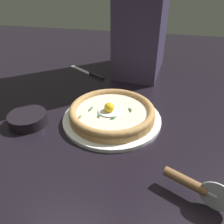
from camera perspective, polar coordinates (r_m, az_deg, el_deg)
The scene contains 6 objects.
ground_plane at distance 0.78m, azimuth -1.13°, elevation -3.13°, with size 2.40×2.40×0.03m, color black.
pizza_plate at distance 0.77m, azimuth -0.00°, elevation -1.63°, with size 0.32×0.32×0.01m, color white.
pizza at distance 0.76m, azimuth -0.01°, elevation -0.03°, with size 0.28×0.28×0.06m.
side_bowl at distance 0.80m, azimuth -19.99°, elevation -1.59°, with size 0.12×0.12×0.04m, color black.
pizza_cutter at distance 0.55m, azimuth 19.35°, elevation -16.57°, with size 0.14×0.08×0.07m.
table_knife at distance 1.11m, azimuth -5.02°, elevation 9.34°, with size 0.20×0.14×0.01m.
Camera 1 is at (-0.15, 0.61, 0.44)m, focal length 37.19 mm.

